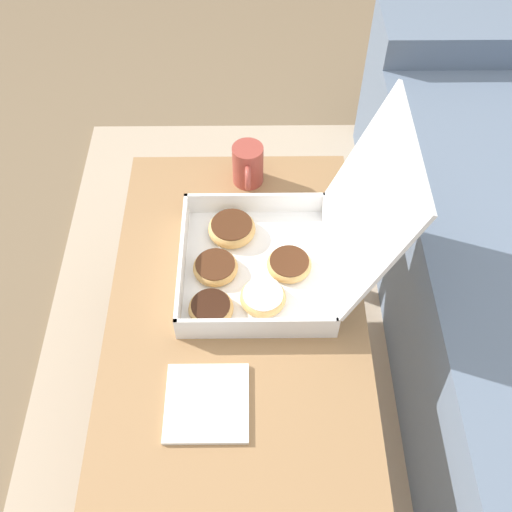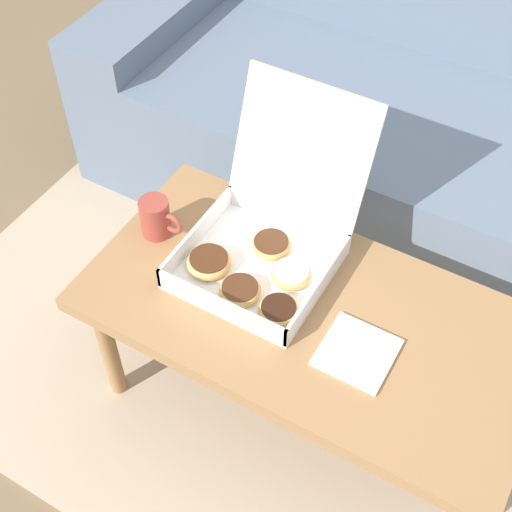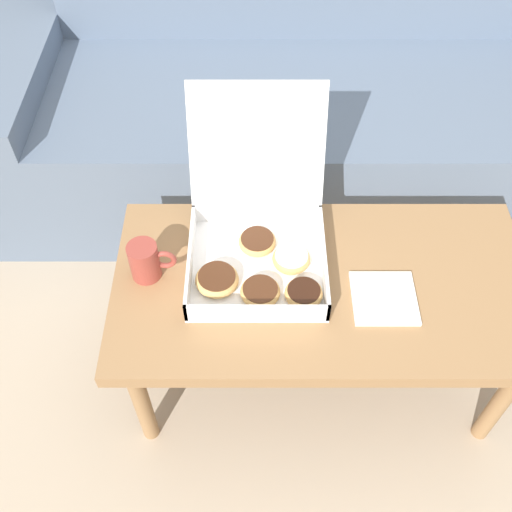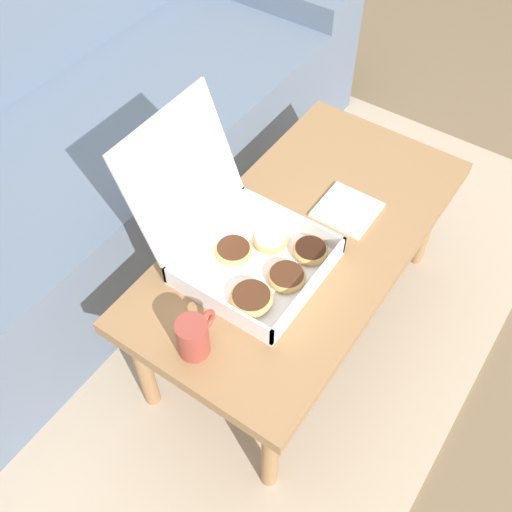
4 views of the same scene
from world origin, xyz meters
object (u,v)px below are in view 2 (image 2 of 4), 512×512
object	(u,v)px
coffee_table	(309,322)
pastry_box	(265,244)
coffee_mug	(156,218)
couch	(438,134)

from	to	relation	value
coffee_table	pastry_box	xyz separation A→B (m)	(-0.16, 0.07, 0.11)
pastry_box	coffee_mug	size ratio (longest dim) A/B	3.74
pastry_box	couch	bearing A→B (deg)	78.86
coffee_table	couch	bearing A→B (deg)	90.00
couch	pastry_box	world-z (taller)	couch
coffee_table	pastry_box	size ratio (longest dim) A/B	2.40
pastry_box	coffee_table	bearing A→B (deg)	-24.66
pastry_box	coffee_mug	distance (m)	0.28
couch	coffee_table	xyz separation A→B (m)	(0.00, -0.88, 0.08)
coffee_table	coffee_mug	size ratio (longest dim) A/B	8.97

